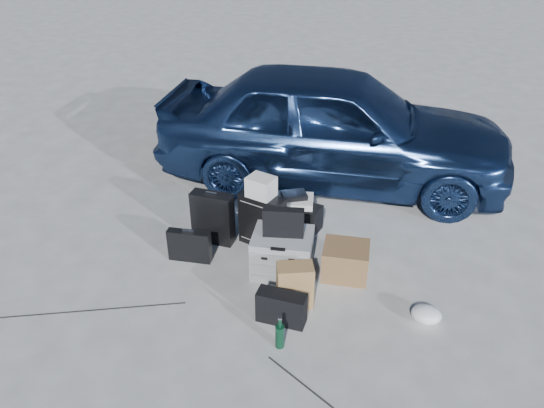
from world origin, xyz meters
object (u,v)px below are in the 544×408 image
Objects in this scene: duffel_bag at (295,215)px; suitcase_right at (262,221)px; car at (333,126)px; suitcase_left at (213,218)px; green_bottle at (280,333)px; cardboard_box at (345,261)px; pelican_case at (282,253)px; briefcase at (190,246)px.

suitcase_right is at bearing -106.15° from duffel_bag.
car reaches higher than suitcase_left.
car reaches higher than green_bottle.
green_bottle is at bearing -113.13° from cardboard_box.
pelican_case is 0.98× the size of duffel_bag.
duffel_bag is 1.89m from green_bottle.
car is 2.54m from briefcase.
suitcase_left is 0.96m from duffel_bag.
suitcase_right is 1.00× the size of duffel_bag.
green_bottle is (1.00, -1.43, -0.14)m from suitcase_left.
car is at bearing 80.75° from pelican_case.
suitcase_left is 0.54m from suitcase_right.
briefcase is at bearing -126.65° from suitcase_right.
pelican_case reaches higher than briefcase.
briefcase reaches higher than green_bottle.
green_bottle is (0.17, -1.89, 0.00)m from duffel_bag.
suitcase_right is (0.54, 0.04, 0.01)m from suitcase_left.
suitcase_left is at bearing 154.09° from pelican_case.
pelican_case is 0.84m from duffel_bag.
suitcase_left is 1.93× the size of green_bottle.
cardboard_box is at bearing -0.37° from suitcase_right.
cardboard_box reaches higher than green_bottle.
pelican_case is (-0.29, -2.11, -0.54)m from car.
car reaches higher than suitcase_right.
briefcase is 1.29m from duffel_bag.
suitcase_right reaches higher than pelican_case.
suitcase_right is at bearing 32.04° from briefcase.
suitcase_right is at bearing 161.96° from car.
suitcase_left is at bearing 167.31° from cardboard_box.
duffel_bag is at bearing 41.11° from briefcase.
pelican_case is at bearing 173.16° from car.
duffel_bag is at bearing 36.52° from suitcase_left.
pelican_case is at bearing -175.66° from cardboard_box.
car is 1.44m from duffel_bag.
cardboard_box is at bearing 2.79° from pelican_case.
green_bottle is (0.16, -1.05, -0.06)m from pelican_case.
green_bottle is (-0.47, -1.10, -0.01)m from cardboard_box.
suitcase_left is (0.14, 0.39, 0.12)m from briefcase.
briefcase reaches higher than duffel_bag.
car is 2.20m from pelican_case.
duffel_bag is at bearing 167.99° from car.
suitcase_left is 0.98× the size of suitcase_right.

